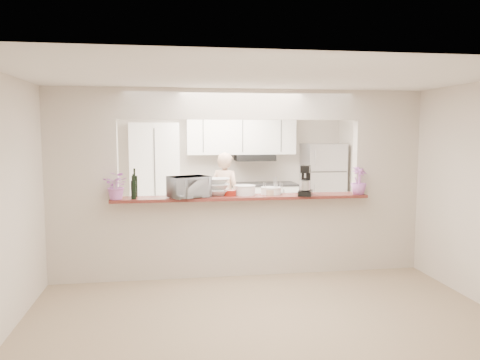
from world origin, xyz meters
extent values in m
plane|color=tan|center=(0.00, 0.00, 0.00)|extent=(6.00, 6.00, 0.00)
cube|color=beige|center=(0.00, 1.55, 0.01)|extent=(5.00, 2.90, 0.01)
cube|color=beige|center=(-2.05, 0.00, 1.25)|extent=(0.90, 0.15, 2.50)
cube|color=beige|center=(2.05, 0.00, 1.25)|extent=(0.90, 0.15, 2.50)
cube|color=beige|center=(0.00, 0.00, 2.30)|extent=(3.20, 0.15, 0.40)
cube|color=beige|center=(0.00, 0.00, 0.53)|extent=(3.20, 0.15, 1.05)
cube|color=maroon|center=(0.00, -0.05, 1.07)|extent=(3.40, 0.38, 0.04)
cube|color=white|center=(-1.20, 2.70, 1.05)|extent=(0.90, 0.60, 2.10)
cube|color=white|center=(0.45, 2.70, 0.45)|extent=(2.10, 0.60, 0.90)
cube|color=#2F2F31|center=(0.45, 2.70, 0.92)|extent=(2.10, 0.62, 0.04)
cube|color=white|center=(0.45, 2.83, 1.88)|extent=(2.10, 0.35, 0.75)
cube|color=black|center=(0.70, 2.72, 1.44)|extent=(0.75, 0.45, 0.12)
cube|color=black|center=(1.20, 2.40, 0.50)|extent=(0.55, 0.02, 0.55)
cube|color=silver|center=(2.05, 2.65, 0.85)|extent=(0.75, 0.70, 1.70)
imported|color=#E97BD8|center=(-1.60, -0.15, 1.27)|extent=(0.39, 0.37, 0.35)
cylinder|color=black|center=(-1.40, -0.15, 1.21)|extent=(0.06, 0.06, 0.24)
cylinder|color=black|center=(-1.40, -0.15, 1.37)|extent=(0.02, 0.02, 0.08)
cylinder|color=black|center=(-1.40, 0.07, 1.23)|extent=(0.07, 0.07, 0.28)
cylinder|color=black|center=(-1.40, 0.07, 1.42)|extent=(0.03, 0.03, 0.10)
imported|color=#A5A6AA|center=(-0.70, -0.10, 1.23)|extent=(0.59, 0.51, 0.28)
imported|color=silver|center=(-0.30, 0.05, 1.20)|extent=(0.33, 0.33, 0.23)
cylinder|color=white|center=(0.06, 0.03, 1.15)|extent=(0.28, 0.28, 0.12)
cylinder|color=white|center=(0.06, 0.03, 1.22)|extent=(0.29, 0.29, 0.01)
cylinder|color=white|center=(0.42, 0.03, 1.14)|extent=(0.27, 0.27, 0.09)
cylinder|color=white|center=(0.42, 0.03, 1.18)|extent=(0.28, 0.28, 0.01)
cylinder|color=maroon|center=(-0.15, -0.03, 1.13)|extent=(0.16, 0.16, 0.07)
cylinder|color=#C6AB8C|center=(0.40, -0.03, 1.13)|extent=(0.16, 0.16, 0.08)
cube|color=silver|center=(0.45, 0.05, 1.10)|extent=(0.25, 0.15, 0.02)
cube|color=white|center=(0.45, 0.05, 1.14)|extent=(0.11, 0.11, 0.06)
cube|color=black|center=(0.85, -0.15, 1.12)|extent=(0.26, 0.32, 0.07)
cube|color=black|center=(0.89, -0.06, 1.30)|extent=(0.14, 0.13, 0.29)
cube|color=black|center=(0.85, -0.16, 1.45)|extent=(0.19, 0.26, 0.10)
cylinder|color=#B7B7BC|center=(0.83, -0.20, 1.24)|extent=(0.14, 0.14, 0.13)
imported|color=#BD72D4|center=(1.60, -0.15, 1.28)|extent=(0.26, 0.26, 0.38)
imported|color=tan|center=(0.04, 2.04, 0.78)|extent=(0.68, 0.64, 1.57)
camera|label=1|loc=(-0.97, -6.15, 1.95)|focal=35.00mm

